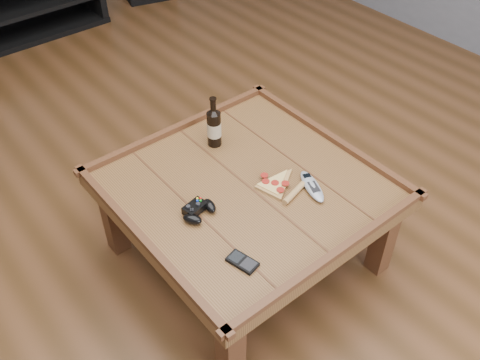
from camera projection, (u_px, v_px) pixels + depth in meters
ground at (246, 256)px, 2.47m from camera, size 6.00×6.00×0.00m
baseboard at (1, 21)px, 4.15m from camera, size 5.00×0.02×0.10m
coffee_table at (246, 195)px, 2.21m from camera, size 1.03×1.03×0.48m
media_console at (5, 7)px, 3.88m from camera, size 1.40×0.45×0.50m
beer_bottle at (214, 126)px, 2.30m from camera, size 0.06×0.06×0.24m
game_controller at (198, 210)px, 2.03m from camera, size 0.16×0.12×0.04m
pizza_slice at (278, 186)px, 2.15m from camera, size 0.20×0.27×0.03m
smartphone at (242, 262)px, 1.86m from camera, size 0.08×0.12×0.01m
remote_control at (312, 186)px, 2.14m from camera, size 0.12×0.20×0.03m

